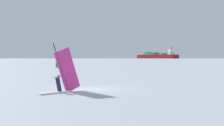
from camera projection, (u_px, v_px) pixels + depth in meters
ground_plane at (94, 89)px, 22.13m from camera, size 4000.00×4000.00×0.00m
windsurfer at (61, 81)px, 19.96m from camera, size 2.97×2.87×3.90m
cargo_ship at (156, 56)px, 927.85m from camera, size 124.02×159.19×37.12m
channel_buoy at (58, 64)px, 70.71m from camera, size 1.15×1.15×1.95m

